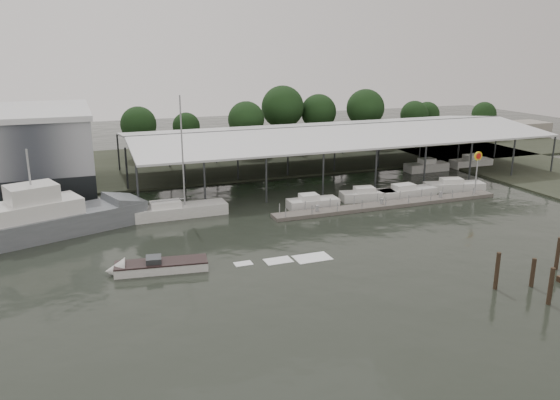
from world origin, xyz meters
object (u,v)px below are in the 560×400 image
object	(u,v)px
white_sailboat	(179,210)
speedboat_underway	(153,267)
grey_trawler	(48,219)
shell_fuel_sign	(477,165)

from	to	relation	value
white_sailboat	speedboat_underway	size ratio (longest dim) A/B	0.68
grey_trawler	speedboat_underway	world-z (taller)	grey_trawler
grey_trawler	speedboat_underway	size ratio (longest dim) A/B	0.99
white_sailboat	speedboat_underway	distance (m)	15.02
shell_fuel_sign	speedboat_underway	xyz separation A→B (m)	(-39.85, -9.47, -3.53)
shell_fuel_sign	speedboat_underway	world-z (taller)	shell_fuel_sign
shell_fuel_sign	white_sailboat	world-z (taller)	white_sailboat
white_sailboat	speedboat_underway	world-z (taller)	white_sailboat
white_sailboat	shell_fuel_sign	bearing A→B (deg)	-8.72
grey_trawler	white_sailboat	world-z (taller)	white_sailboat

